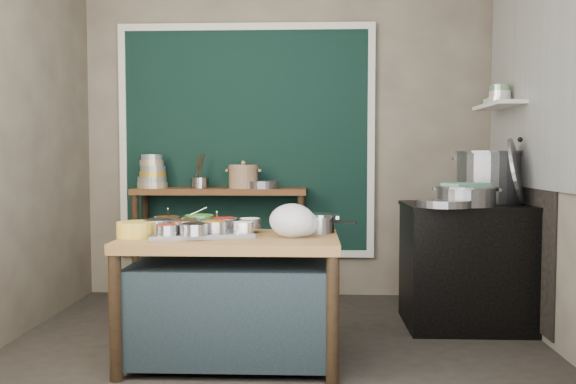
{
  "coord_description": "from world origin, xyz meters",
  "views": [
    {
      "loc": [
        0.23,
        -3.82,
        1.22
      ],
      "look_at": [
        0.06,
        0.25,
        0.98
      ],
      "focal_mm": 38.0,
      "sensor_mm": 36.0,
      "label": 1
    }
  ],
  "objects_px": {
    "back_counter": "(221,244)",
    "stock_pot": "(488,177)",
    "utensil_cup": "(200,183)",
    "yellow_basin": "(137,229)",
    "saucepan": "(319,223)",
    "steamer": "(466,196)",
    "condiment_tray": "(200,233)",
    "prep_table": "(231,300)",
    "stove_block": "(469,267)",
    "ceramic_crock": "(243,178)"
  },
  "relations": [
    {
      "from": "back_counter",
      "to": "stock_pot",
      "type": "height_order",
      "value": "stock_pot"
    },
    {
      "from": "stock_pot",
      "to": "utensil_cup",
      "type": "bearing_deg",
      "value": 166.16
    },
    {
      "from": "yellow_basin",
      "to": "stock_pot",
      "type": "distance_m",
      "value": 2.56
    },
    {
      "from": "saucepan",
      "to": "steamer",
      "type": "relative_size",
      "value": 0.51
    },
    {
      "from": "yellow_basin",
      "to": "steamer",
      "type": "relative_size",
      "value": 0.56
    },
    {
      "from": "stock_pot",
      "to": "saucepan",
      "type": "bearing_deg",
      "value": -146.81
    },
    {
      "from": "condiment_tray",
      "to": "saucepan",
      "type": "bearing_deg",
      "value": 12.91
    },
    {
      "from": "prep_table",
      "to": "yellow_basin",
      "type": "height_order",
      "value": "yellow_basin"
    },
    {
      "from": "back_counter",
      "to": "saucepan",
      "type": "bearing_deg",
      "value": -59.49
    },
    {
      "from": "utensil_cup",
      "to": "steamer",
      "type": "bearing_deg",
      "value": -24.59
    },
    {
      "from": "saucepan",
      "to": "stock_pot",
      "type": "bearing_deg",
      "value": 52.14
    },
    {
      "from": "prep_table",
      "to": "saucepan",
      "type": "xyz_separation_m",
      "value": [
        0.51,
        0.19,
        0.43
      ]
    },
    {
      "from": "stove_block",
      "to": "yellow_basin",
      "type": "xyz_separation_m",
      "value": [
        -2.14,
        -0.91,
        0.37
      ]
    },
    {
      "from": "stock_pot",
      "to": "steamer",
      "type": "distance_m",
      "value": 0.45
    },
    {
      "from": "back_counter",
      "to": "stock_pot",
      "type": "relative_size",
      "value": 3.0
    },
    {
      "from": "steamer",
      "to": "condiment_tray",
      "type": "bearing_deg",
      "value": -160.0
    },
    {
      "from": "yellow_basin",
      "to": "saucepan",
      "type": "bearing_deg",
      "value": 13.32
    },
    {
      "from": "saucepan",
      "to": "steamer",
      "type": "distance_m",
      "value": 1.11
    },
    {
      "from": "back_counter",
      "to": "steamer",
      "type": "height_order",
      "value": "steamer"
    },
    {
      "from": "condiment_tray",
      "to": "yellow_basin",
      "type": "distance_m",
      "value": 0.36
    },
    {
      "from": "yellow_basin",
      "to": "steamer",
      "type": "height_order",
      "value": "steamer"
    },
    {
      "from": "prep_table",
      "to": "stock_pot",
      "type": "height_order",
      "value": "stock_pot"
    },
    {
      "from": "stove_block",
      "to": "utensil_cup",
      "type": "bearing_deg",
      "value": 160.96
    },
    {
      "from": "condiment_tray",
      "to": "utensil_cup",
      "type": "relative_size",
      "value": 3.95
    },
    {
      "from": "prep_table",
      "to": "steamer",
      "type": "xyz_separation_m",
      "value": [
        1.52,
        0.65,
        0.57
      ]
    },
    {
      "from": "yellow_basin",
      "to": "back_counter",
      "type": "bearing_deg",
      "value": 81.77
    },
    {
      "from": "yellow_basin",
      "to": "saucepan",
      "type": "height_order",
      "value": "saucepan"
    },
    {
      "from": "yellow_basin",
      "to": "saucepan",
      "type": "distance_m",
      "value": 1.08
    },
    {
      "from": "utensil_cup",
      "to": "stock_pot",
      "type": "distance_m",
      "value": 2.31
    },
    {
      "from": "yellow_basin",
      "to": "utensil_cup",
      "type": "distance_m",
      "value": 1.63
    },
    {
      "from": "stock_pot",
      "to": "steamer",
      "type": "height_order",
      "value": "stock_pot"
    },
    {
      "from": "stove_block",
      "to": "steamer",
      "type": "distance_m",
      "value": 0.56
    },
    {
      "from": "condiment_tray",
      "to": "yellow_basin",
      "type": "xyz_separation_m",
      "value": [
        -0.35,
        -0.09,
        0.03
      ]
    },
    {
      "from": "back_counter",
      "to": "steamer",
      "type": "xyz_separation_m",
      "value": [
        1.82,
        -0.93,
        0.47
      ]
    },
    {
      "from": "back_counter",
      "to": "utensil_cup",
      "type": "bearing_deg",
      "value": -174.83
    },
    {
      "from": "saucepan",
      "to": "utensil_cup",
      "type": "xyz_separation_m",
      "value": [
        -0.99,
        1.37,
        0.19
      ]
    },
    {
      "from": "back_counter",
      "to": "stove_block",
      "type": "xyz_separation_m",
      "value": [
        1.9,
        -0.73,
        -0.05
      ]
    },
    {
      "from": "yellow_basin",
      "to": "ceramic_crock",
      "type": "relative_size",
      "value": 0.88
    },
    {
      "from": "stove_block",
      "to": "steamer",
      "type": "bearing_deg",
      "value": -112.03
    },
    {
      "from": "condiment_tray",
      "to": "ceramic_crock",
      "type": "relative_size",
      "value": 2.26
    },
    {
      "from": "stove_block",
      "to": "yellow_basin",
      "type": "distance_m",
      "value": 2.35
    },
    {
      "from": "stove_block",
      "to": "stock_pot",
      "type": "relative_size",
      "value": 1.86
    },
    {
      "from": "yellow_basin",
      "to": "stock_pot",
      "type": "bearing_deg",
      "value": 24.86
    },
    {
      "from": "stove_block",
      "to": "utensil_cup",
      "type": "xyz_separation_m",
      "value": [
        -2.07,
        0.71,
        0.57
      ]
    },
    {
      "from": "ceramic_crock",
      "to": "stock_pot",
      "type": "height_order",
      "value": "stock_pot"
    },
    {
      "from": "ceramic_crock",
      "to": "yellow_basin",
      "type": "bearing_deg",
      "value": -105.05
    },
    {
      "from": "yellow_basin",
      "to": "saucepan",
      "type": "xyz_separation_m",
      "value": [
        1.05,
        0.25,
        0.01
      ]
    },
    {
      "from": "condiment_tray",
      "to": "steamer",
      "type": "relative_size",
      "value": 1.42
    },
    {
      "from": "prep_table",
      "to": "ceramic_crock",
      "type": "distance_m",
      "value": 1.7
    },
    {
      "from": "utensil_cup",
      "to": "ceramic_crock",
      "type": "bearing_deg",
      "value": -0.7
    }
  ]
}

